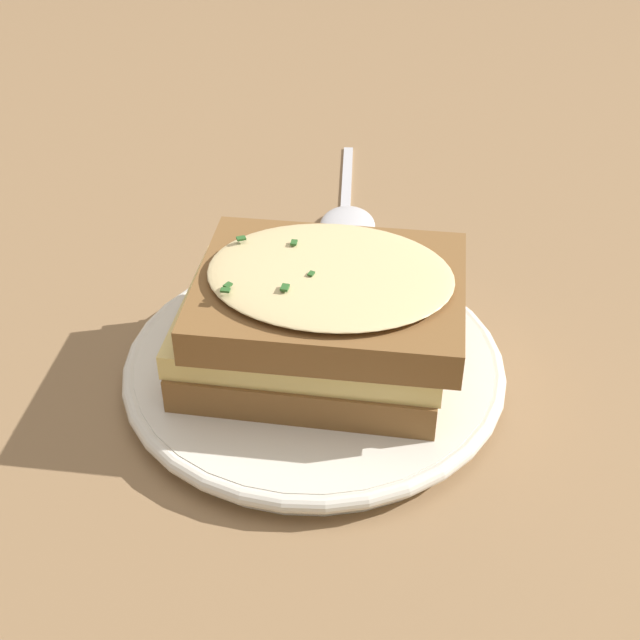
{
  "coord_description": "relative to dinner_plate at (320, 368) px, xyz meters",
  "views": [
    {
      "loc": [
        0.43,
        0.06,
        0.36
      ],
      "look_at": [
        0.02,
        0.0,
        0.05
      ],
      "focal_mm": 50.0,
      "sensor_mm": 36.0,
      "label": 1
    }
  ],
  "objects": [
    {
      "name": "spoon",
      "position": [
        -0.19,
        -0.01,
        -0.01
      ],
      "size": [
        0.17,
        0.05,
        0.01
      ],
      "rotation": [
        0.0,
        0.0,
        4.8
      ],
      "color": "silver",
      "rests_on": "ground_plane"
    },
    {
      "name": "sandwich",
      "position": [
        0.0,
        0.0,
        0.04
      ],
      "size": [
        0.12,
        0.16,
        0.07
      ],
      "rotation": [
        0.0,
        0.0,
        1.56
      ],
      "color": "brown",
      "rests_on": "dinner_plate"
    },
    {
      "name": "ground_plane",
      "position": [
        -0.02,
        -0.0,
        -0.01
      ],
      "size": [
        2.4,
        2.4,
        0.0
      ],
      "primitive_type": "plane",
      "color": "olive"
    },
    {
      "name": "dinner_plate",
      "position": [
        0.0,
        0.0,
        0.0
      ],
      "size": [
        0.23,
        0.23,
        0.02
      ],
      "color": "silver",
      "rests_on": "ground_plane"
    }
  ]
}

